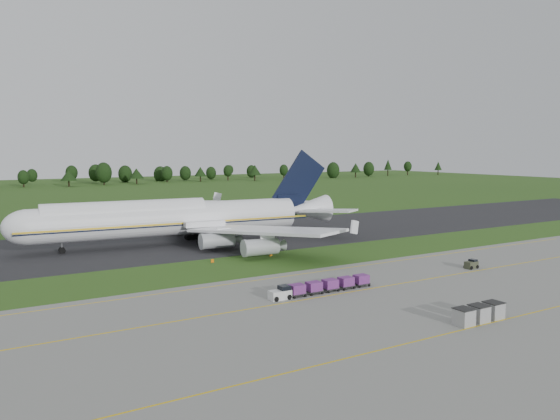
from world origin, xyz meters
TOP-DOWN VIEW (x-y plane):
  - ground at (0.00, 0.00)m, footprint 600.00×600.00m
  - apron at (0.00, -34.00)m, footprint 300.00×52.00m
  - taxiway at (0.00, 28.00)m, footprint 300.00×40.00m
  - apron_markings at (0.00, -26.98)m, footprint 300.00×30.20m
  - tree_line at (12.06, 218.79)m, footprint 529.35×21.11m
  - aircraft at (-10.45, 24.59)m, footprint 66.42×64.58m
  - baggage_train at (-7.67, -20.27)m, footprint 15.36×1.63m
  - utility_cart at (21.24, -20.40)m, footprint 2.07×1.42m
  - uld_row at (0.22, -39.02)m, footprint 6.67×1.87m
  - edge_markers at (-6.30, 4.76)m, footprint 11.70×0.30m

SIDE VIEW (x-z plane):
  - ground at x=0.00m, z-range 0.00..0.00m
  - apron at x=0.00m, z-range 0.00..0.06m
  - taxiway at x=0.00m, z-range 0.00..0.08m
  - apron_markings at x=0.00m, z-range 0.06..0.07m
  - edge_markers at x=-6.30m, z-range -0.03..0.57m
  - utility_cart at x=21.24m, z-range 0.05..1.17m
  - baggage_train at x=-7.67m, z-range 0.12..1.69m
  - uld_row at x=0.22m, z-range 0.07..1.91m
  - aircraft at x=-10.45m, z-range -4.00..14.65m
  - tree_line at x=12.06m, z-range 0.17..11.94m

